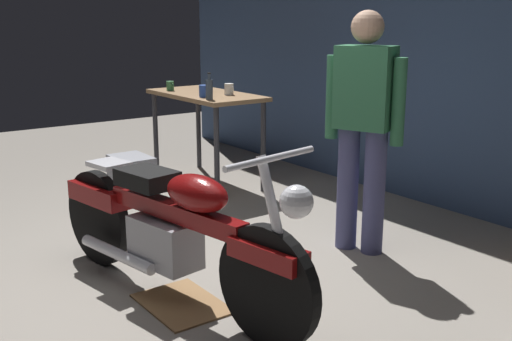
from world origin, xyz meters
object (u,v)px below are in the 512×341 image
object	(u,v)px
person_standing	(364,122)
mug_blue_enamel	(204,91)
motorcycle	(171,227)
mug_green_speckled	(170,86)
mug_white_ceramic	(229,89)
bottle	(209,89)
storage_bin	(132,174)

from	to	relation	value
person_standing	mug_blue_enamel	distance (m)	1.96
motorcycle	mug_blue_enamel	distance (m)	2.38
person_standing	mug_green_speckled	bearing A→B (deg)	-19.42
person_standing	mug_green_speckled	xyz separation A→B (m)	(-2.59, -0.09, 0.02)
person_standing	mug_white_ceramic	bearing A→B (deg)	-27.22
bottle	mug_white_ceramic	bearing A→B (deg)	118.41
mug_blue_enamel	person_standing	bearing A→B (deg)	2.32
mug_blue_enamel	bottle	bearing A→B (deg)	-16.13
motorcycle	mug_green_speckled	size ratio (longest dim) A/B	20.07
storage_bin	bottle	world-z (taller)	bottle
mug_white_ceramic	mug_green_speckled	distance (m)	0.69
mug_white_ceramic	bottle	distance (m)	0.38
mug_blue_enamel	mug_green_speckled	distance (m)	0.63
mug_blue_enamel	mug_white_ceramic	xyz separation A→B (m)	(-0.00, 0.28, -0.00)
storage_bin	person_standing	bearing A→B (deg)	15.47
motorcycle	mug_green_speckled	world-z (taller)	motorcycle
person_standing	storage_bin	bearing A→B (deg)	-5.85
motorcycle	bottle	bearing A→B (deg)	132.13
mug_blue_enamel	mug_white_ceramic	size ratio (longest dim) A/B	1.00
motorcycle	person_standing	world-z (taller)	person_standing
bottle	mug_green_speckled	bearing A→B (deg)	176.79
mug_blue_enamel	mug_white_ceramic	distance (m)	0.28
mug_blue_enamel	mug_green_speckled	bearing A→B (deg)	-179.44
mug_green_speckled	motorcycle	bearing A→B (deg)	-28.73
motorcycle	mug_white_ceramic	bearing A→B (deg)	128.67
bottle	mug_blue_enamel	bearing A→B (deg)	163.87
motorcycle	bottle	xyz separation A→B (m)	(-1.70, 1.33, 0.55)
motorcycle	mug_blue_enamel	xyz separation A→B (m)	(-1.87, 1.38, 0.51)
person_standing	mug_blue_enamel	bearing A→B (deg)	-18.99
motorcycle	mug_white_ceramic	distance (m)	2.56
mug_green_speckled	mug_blue_enamel	bearing A→B (deg)	0.56
mug_white_ceramic	bottle	xyz separation A→B (m)	(0.18, -0.33, 0.04)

